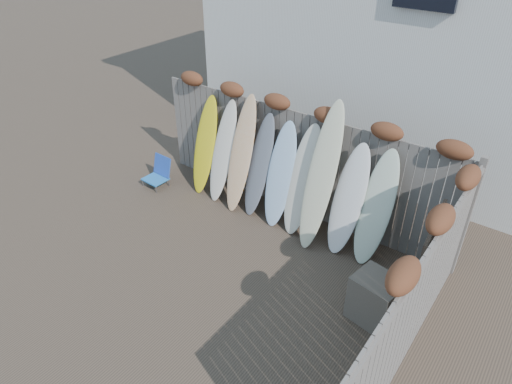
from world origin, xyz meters
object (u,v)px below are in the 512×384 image
Objects in this scene: lattice_panel at (422,272)px; beach_chair at (159,172)px; surfboard_0 at (205,146)px; wooden_crate at (375,299)px.

beach_chair is at bearing 170.34° from lattice_panel.
surfboard_0 reaches higher than beach_chair.
surfboard_0 is at bearing 163.55° from wooden_crate.
beach_chair is 0.83× the size of wooden_crate.
wooden_crate is (5.10, -0.74, 0.09)m from beach_chair.
wooden_crate is 4.44m from surfboard_0.
surfboard_0 is at bearing 163.48° from lattice_panel.
beach_chair is 5.59m from lattice_panel.
wooden_crate is 0.43× the size of lattice_panel.
wooden_crate is at bearing -147.53° from lattice_panel.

